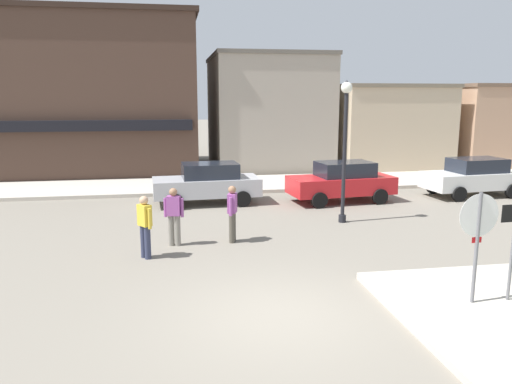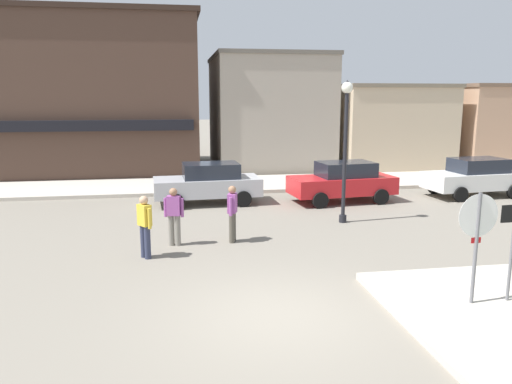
% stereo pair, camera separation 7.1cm
% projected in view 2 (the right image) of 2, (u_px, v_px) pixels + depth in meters
% --- Properties ---
extents(ground_plane, '(160.00, 160.00, 0.00)m').
position_uv_depth(ground_plane, '(279.00, 316.00, 9.35)').
color(ground_plane, gray).
extents(kerb_far, '(80.00, 4.00, 0.15)m').
position_uv_depth(kerb_far, '(217.00, 185.00, 22.73)').
color(kerb_far, beige).
rests_on(kerb_far, ground).
extents(stop_sign, '(0.82, 0.08, 2.30)m').
position_uv_depth(stop_sign, '(477.00, 234.00, 9.32)').
color(stop_sign, slate).
rests_on(stop_sign, ground).
extents(lamp_post, '(0.36, 0.36, 4.54)m').
position_uv_depth(lamp_post, '(346.00, 131.00, 15.72)').
color(lamp_post, black).
rests_on(lamp_post, ground).
extents(parked_car_nearest, '(4.09, 2.05, 1.56)m').
position_uv_depth(parked_car_nearest, '(208.00, 183.00, 18.95)').
color(parked_car_nearest, '#B7B7BC').
rests_on(parked_car_nearest, ground).
extents(parked_car_second, '(4.16, 2.21, 1.56)m').
position_uv_depth(parked_car_second, '(343.00, 181.00, 19.28)').
color(parked_car_second, red).
rests_on(parked_car_second, ground).
extents(parked_car_third, '(4.14, 2.15, 1.56)m').
position_uv_depth(parked_car_third, '(475.00, 177.00, 20.37)').
color(parked_car_third, white).
rests_on(parked_car_third, ground).
extents(pedestrian_crossing_near, '(0.56, 0.30, 1.61)m').
position_uv_depth(pedestrian_crossing_near, '(174.00, 215.00, 13.60)').
color(pedestrian_crossing_near, gray).
rests_on(pedestrian_crossing_near, ground).
extents(pedestrian_crossing_far, '(0.32, 0.55, 1.61)m').
position_uv_depth(pedestrian_crossing_far, '(232.00, 212.00, 13.94)').
color(pedestrian_crossing_far, '#4C473D').
rests_on(pedestrian_crossing_far, ground).
extents(pedestrian_kerb_side, '(0.39, 0.50, 1.61)m').
position_uv_depth(pedestrian_kerb_side, '(145.00, 225.00, 12.54)').
color(pedestrian_kerb_side, '#2D334C').
rests_on(pedestrian_kerb_side, ground).
extents(building_corner_shop, '(11.48, 9.37, 8.16)m').
position_uv_depth(building_corner_shop, '(92.00, 95.00, 27.22)').
color(building_corner_shop, '#473328').
rests_on(building_corner_shop, ground).
extents(building_storefront_left_near, '(6.24, 8.02, 6.29)m').
position_uv_depth(building_storefront_left_near, '(267.00, 112.00, 28.72)').
color(building_storefront_left_near, '#9E9384').
rests_on(building_storefront_left_near, ground).
extents(building_storefront_left_mid, '(6.12, 7.69, 4.68)m').
position_uv_depth(building_storefront_left_mid, '(379.00, 125.00, 29.40)').
color(building_storefront_left_mid, tan).
rests_on(building_storefront_left_mid, ground).
extents(building_storefront_right_near, '(6.43, 5.33, 4.72)m').
position_uv_depth(building_storefront_right_near, '(499.00, 125.00, 29.27)').
color(building_storefront_right_near, tan).
rests_on(building_storefront_right_near, ground).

